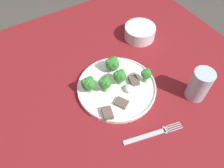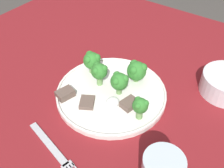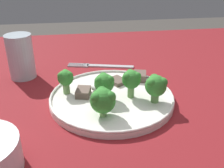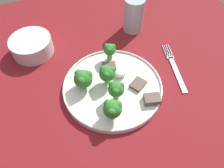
% 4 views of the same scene
% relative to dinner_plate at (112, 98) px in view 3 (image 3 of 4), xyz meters
% --- Properties ---
extents(table, '(1.13, 1.16, 0.76)m').
position_rel_dinner_plate_xyz_m(table, '(0.01, -0.02, -0.10)').
color(table, maroon).
rests_on(table, ground_plane).
extents(dinner_plate, '(0.28, 0.28, 0.02)m').
position_rel_dinner_plate_xyz_m(dinner_plate, '(0.00, 0.00, 0.00)').
color(dinner_plate, white).
rests_on(dinner_plate, table).
extents(fork, '(0.06, 0.19, 0.00)m').
position_rel_dinner_plate_xyz_m(fork, '(0.21, 0.00, -0.01)').
color(fork, '#B2B2B7').
rests_on(fork, table).
extents(drinking_glass, '(0.07, 0.07, 0.12)m').
position_rel_dinner_plate_xyz_m(drinking_glass, '(0.17, 0.22, 0.04)').
color(drinking_glass, '#B2C1CC').
rests_on(drinking_glass, table).
extents(broccoli_floret_near_rim_left, '(0.04, 0.04, 0.06)m').
position_rel_dinner_plate_xyz_m(broccoli_floret_near_rim_left, '(0.03, 0.10, 0.04)').
color(broccoli_floret_near_rim_left, '#709E56').
rests_on(broccoli_floret_near_rim_left, dinner_plate).
extents(broccoli_floret_center_left, '(0.04, 0.04, 0.07)m').
position_rel_dinner_plate_xyz_m(broccoli_floret_center_left, '(-0.01, -0.04, 0.05)').
color(broccoli_floret_center_left, '#709E56').
rests_on(broccoli_floret_center_left, dinner_plate).
extents(broccoli_floret_back_left, '(0.05, 0.04, 0.06)m').
position_rel_dinner_plate_xyz_m(broccoli_floret_back_left, '(-0.01, 0.02, 0.04)').
color(broccoli_floret_back_left, '#709E56').
rests_on(broccoli_floret_back_left, dinner_plate).
extents(broccoli_floret_front_left, '(0.05, 0.05, 0.06)m').
position_rel_dinner_plate_xyz_m(broccoli_floret_front_left, '(-0.07, 0.03, 0.04)').
color(broccoli_floret_front_left, '#709E56').
rests_on(broccoli_floret_front_left, dinner_plate).
extents(broccoli_floret_center_back, '(0.05, 0.05, 0.06)m').
position_rel_dinner_plate_xyz_m(broccoli_floret_center_back, '(-0.04, -0.09, 0.04)').
color(broccoli_floret_center_back, '#709E56').
rests_on(broccoli_floret_center_back, dinner_plate).
extents(meat_slice_front_slice, '(0.05, 0.05, 0.01)m').
position_rel_dinner_plate_xyz_m(meat_slice_front_slice, '(0.07, -0.02, 0.01)').
color(meat_slice_front_slice, brown).
rests_on(meat_slice_front_slice, dinner_plate).
extents(meat_slice_middle_slice, '(0.05, 0.04, 0.02)m').
position_rel_dinner_plate_xyz_m(meat_slice_middle_slice, '(0.08, -0.09, 0.01)').
color(meat_slice_middle_slice, brown).
rests_on(meat_slice_middle_slice, dinner_plate).
extents(meat_slice_rear_slice, '(0.05, 0.04, 0.02)m').
position_rel_dinner_plate_xyz_m(meat_slice_rear_slice, '(0.01, 0.06, 0.01)').
color(meat_slice_rear_slice, brown).
rests_on(meat_slice_rear_slice, dinner_plate).
extents(sauce_dollop, '(0.04, 0.03, 0.02)m').
position_rel_dinner_plate_xyz_m(sauce_dollop, '(0.04, 0.03, 0.01)').
color(sauce_dollop, white).
rests_on(sauce_dollop, dinner_plate).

